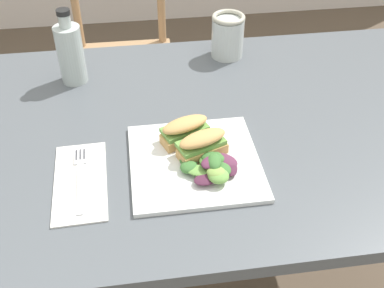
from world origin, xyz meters
The scene contains 10 objects.
dining_table centered at (0.09, 0.00, 0.61)m, with size 1.32×0.80×0.74m.
chair_wooden_far centered at (-0.13, 0.84, 0.45)m, with size 0.40×0.40×0.87m.
plate_lunch centered at (0.01, -0.13, 0.74)m, with size 0.26×0.26×0.01m, color white.
sandwich_half_front centered at (0.03, -0.12, 0.78)m, with size 0.11×0.09×0.06m.
sandwich_half_back centered at (0.00, -0.07, 0.78)m, with size 0.11×0.09×0.06m.
salad_mixed_greens centered at (0.04, -0.17, 0.76)m, with size 0.13×0.13×0.04m.
napkin_folded centered at (-0.22, -0.15, 0.74)m, with size 0.10×0.23×0.00m, color silver.
fork_on_napkin centered at (-0.22, -0.14, 0.75)m, with size 0.03×0.19×0.00m.
bottle_cold_brew centered at (-0.25, 0.23, 0.81)m, with size 0.07×0.07×0.19m.
mason_jar_iced_tea centered at (0.17, 0.30, 0.79)m, with size 0.09×0.09×0.12m.
Camera 1 is at (-0.10, -0.84, 1.39)m, focal length 43.84 mm.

